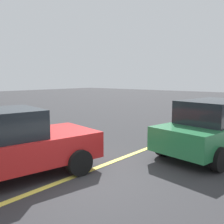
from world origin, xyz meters
TOP-DOWN VIEW (x-y plane):
  - ground_plane at (0.00, 0.00)m, footprint 80.00×80.00m
  - lane_marking_centre at (3.00, 0.00)m, footprint 28.00×0.16m
  - car_green_near_curb at (4.20, -1.90)m, footprint 4.80×2.53m

SIDE VIEW (x-z plane):
  - ground_plane at x=0.00m, z-range 0.00..0.00m
  - lane_marking_centre at x=3.00m, z-range 0.00..0.01m
  - car_green_near_curb at x=4.20m, z-range 0.00..1.68m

